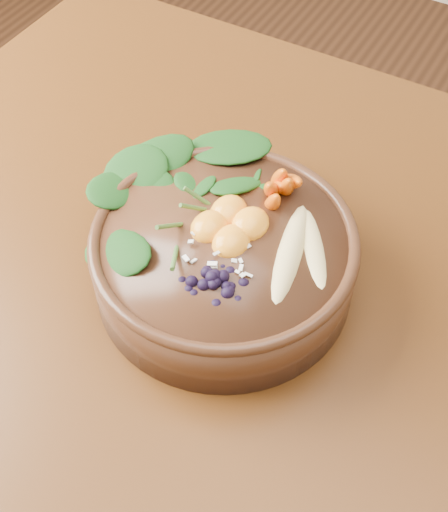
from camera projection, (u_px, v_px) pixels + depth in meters
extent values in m
cylinder|color=#331C0C|center=(124.00, 172.00, 1.57)|extent=(0.07, 0.07, 0.71)
cube|color=#562D0F|center=(410.00, 338.00, 0.85)|extent=(1.60, 0.90, 0.04)
cylinder|color=#44291A|center=(224.00, 261.00, 0.85)|extent=(0.38, 0.38, 0.08)
ellipsoid|color=#E0CC84|center=(315.00, 240.00, 0.80)|extent=(0.11, 0.15, 0.03)
ellipsoid|color=#E0CC84|center=(291.00, 242.00, 0.79)|extent=(0.07, 0.16, 0.03)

